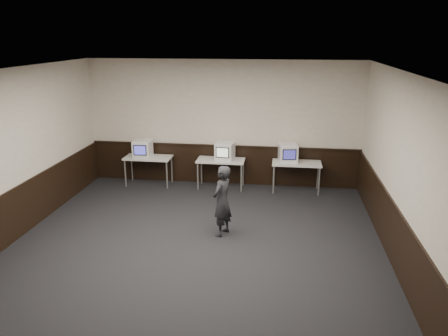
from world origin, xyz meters
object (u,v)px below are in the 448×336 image
object	(u,v)px
desk_right	(297,165)
emac_center	(225,151)
emac_right	(288,153)
desk_center	(221,162)
desk_left	(148,159)
person	(222,201)
emac_left	(143,149)

from	to	relation	value
desk_right	emac_center	size ratio (longest dim) A/B	2.31
emac_right	desk_center	bearing A→B (deg)	173.00
desk_left	emac_right	xyz separation A→B (m)	(3.58, 0.04, 0.29)
emac_center	emac_right	xyz separation A→B (m)	(1.57, 0.02, 0.00)
desk_center	person	size ratio (longest dim) A/B	0.85
desk_left	emac_left	distance (m)	0.32
emac_left	desk_right	bearing A→B (deg)	-1.07
emac_right	person	xyz separation A→B (m)	(-1.26, -2.75, -0.27)
desk_left	person	world-z (taller)	person
desk_right	emac_center	bearing A→B (deg)	179.57
desk_center	emac_left	size ratio (longest dim) A/B	2.43
desk_left	desk_right	xyz separation A→B (m)	(3.80, 0.00, 0.00)
desk_right	emac_left	world-z (taller)	emac_left
emac_center	emac_right	bearing A→B (deg)	7.96
desk_left	desk_center	distance (m)	1.90
desk_center	person	bearing A→B (deg)	-81.30
person	emac_right	bearing A→B (deg)	177.11
person	emac_left	bearing A→B (deg)	-115.82
desk_center	emac_center	size ratio (longest dim) A/B	2.31
desk_right	emac_left	xyz separation A→B (m)	(-3.92, -0.05, 0.29)
desk_left	person	size ratio (longest dim) A/B	0.85
desk_center	emac_center	bearing A→B (deg)	7.64
emac_left	emac_right	world-z (taller)	same
person	desk_left	bearing A→B (deg)	-117.75
emac_center	emac_right	world-z (taller)	emac_right
desk_left	emac_center	distance (m)	2.02
emac_right	desk_left	bearing A→B (deg)	172.34
desk_center	person	distance (m)	2.74
desk_center	desk_right	size ratio (longest dim) A/B	1.00
emac_left	emac_right	bearing A→B (deg)	-0.46
desk_right	emac_right	world-z (taller)	emac_right
desk_left	emac_left	xyz separation A→B (m)	(-0.12, -0.05, 0.29)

